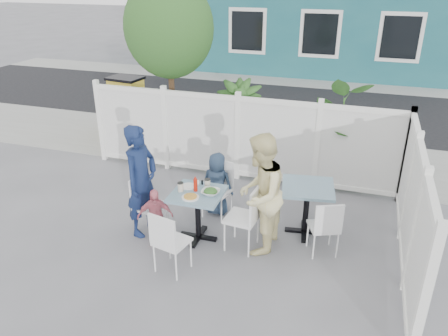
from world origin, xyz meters
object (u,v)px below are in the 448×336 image
(utility_cabinet, at_px, (128,107))
(man, at_px, (141,181))
(chair_right, at_px, (248,213))
(chair_back, at_px, (219,184))
(woman, at_px, (260,194))
(spare_table, at_px, (307,197))
(boy, at_px, (217,184))
(chair_near, at_px, (168,239))
(chair_left, at_px, (145,200))
(main_table, at_px, (198,203))
(toddler, at_px, (155,217))

(utility_cabinet, height_order, man, man)
(chair_right, distance_m, chair_back, 1.07)
(utility_cabinet, bearing_deg, woman, -34.31)
(spare_table, relative_size, boy, 0.81)
(utility_cabinet, distance_m, chair_near, 5.61)
(spare_table, bearing_deg, man, -163.04)
(chair_back, height_order, chair_near, chair_back)
(man, relative_size, woman, 0.98)
(spare_table, height_order, chair_back, chair_back)
(chair_left, bearing_deg, woman, 99.88)
(main_table, xyz_separation_m, chair_right, (0.75, -0.03, -0.02))
(spare_table, height_order, boy, boy)
(toddler, bearing_deg, chair_left, 110.08)
(main_table, xyz_separation_m, boy, (0.02, 0.80, -0.07))
(utility_cabinet, xyz_separation_m, toddler, (2.71, -4.05, -0.22))
(spare_table, bearing_deg, toddler, -154.90)
(spare_table, distance_m, chair_near, 2.16)
(main_table, bearing_deg, spare_table, 23.39)
(chair_near, relative_size, toddler, 1.03)
(chair_back, bearing_deg, toddler, 71.73)
(spare_table, bearing_deg, chair_right, -137.41)
(man, bearing_deg, boy, -36.42)
(chair_near, xyz_separation_m, toddler, (-0.47, 0.57, -0.09))
(utility_cabinet, xyz_separation_m, man, (2.40, -3.81, 0.19))
(utility_cabinet, bearing_deg, main_table, -41.57)
(spare_table, relative_size, woman, 0.49)
(chair_left, xyz_separation_m, man, (-0.03, -0.02, 0.32))
(utility_cabinet, height_order, spare_table, utility_cabinet)
(spare_table, distance_m, man, 2.43)
(chair_near, distance_m, woman, 1.37)
(chair_right, xyz_separation_m, man, (-1.60, -0.04, 0.27))
(chair_left, xyz_separation_m, chair_right, (1.57, 0.02, 0.05))
(toddler, bearing_deg, spare_table, -2.47)
(spare_table, bearing_deg, utility_cabinet, 146.65)
(boy, height_order, toddler, boy)
(spare_table, height_order, chair_left, chair_left)
(chair_near, xyz_separation_m, woman, (0.97, 0.91, 0.34))
(main_table, distance_m, chair_right, 0.75)
(woman, bearing_deg, chair_left, -84.53)
(chair_back, distance_m, boy, 0.04)
(toddler, bearing_deg, woman, -14.29)
(main_table, relative_size, boy, 0.73)
(chair_left, xyz_separation_m, chair_near, (0.75, -0.83, -0.00))
(chair_left, xyz_separation_m, boy, (0.84, 0.85, -0.00))
(man, bearing_deg, toddler, -118.89)
(spare_table, bearing_deg, chair_near, -135.49)
(chair_left, relative_size, man, 0.53)
(utility_cabinet, distance_m, spare_table, 5.65)
(chair_right, bearing_deg, utility_cabinet, 51.96)
(main_table, height_order, woman, woman)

